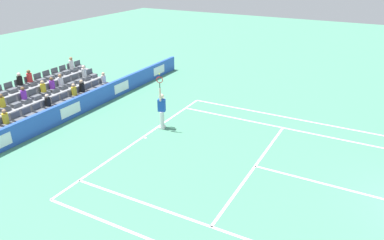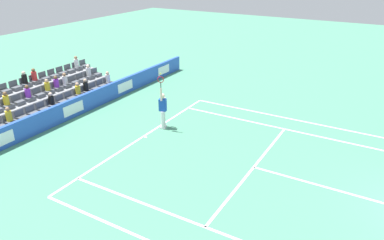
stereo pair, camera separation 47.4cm
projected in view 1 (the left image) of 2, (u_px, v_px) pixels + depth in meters
line_baseline at (143, 137)px, 17.04m from camera, size 10.97×0.10×0.01m
line_service at (255, 166)px, 14.67m from camera, size 8.23×0.10×0.01m
line_centre_service at (339, 188)px, 13.29m from camera, size 0.10×6.40×0.01m
line_singles_sideline_left at (225, 231)px, 11.16m from camera, size 0.10×11.89×0.01m
line_singles_sideline_right at (292, 130)px, 17.79m from camera, size 0.10×11.89×0.01m
line_doubles_sideline_right at (299, 120)px, 18.89m from camera, size 0.10×11.89×0.01m
line_centre_mark at (145, 138)px, 17.00m from camera, size 0.10×0.20×0.01m
sponsor_barrier at (69, 110)px, 18.82m from camera, size 20.87×0.22×0.99m
tennis_player at (162, 109)px, 17.56m from camera, size 0.54×0.43×2.85m
stadium_stand at (37, 101)px, 19.78m from camera, size 8.68×2.85×2.20m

